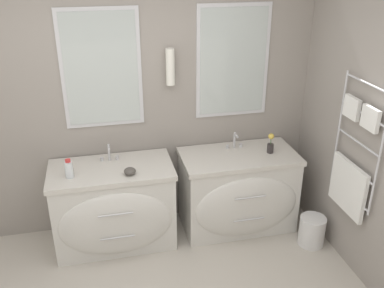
{
  "coord_description": "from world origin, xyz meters",
  "views": [
    {
      "loc": [
        -0.25,
        -2.14,
        2.61
      ],
      "look_at": [
        0.52,
        1.19,
        1.05
      ],
      "focal_mm": 40.0,
      "sensor_mm": 36.0,
      "label": 1
    }
  ],
  "objects_px": {
    "waste_bin": "(312,230)",
    "flower_vase": "(271,144)",
    "vanity_right": "(239,192)",
    "toiletry_bottle": "(69,169)",
    "amenity_bowl": "(130,171)",
    "vanity_left": "(114,207)"
  },
  "relations": [
    {
      "from": "waste_bin",
      "to": "flower_vase",
      "type": "bearing_deg",
      "value": 122.91
    },
    {
      "from": "vanity_right",
      "to": "toiletry_bottle",
      "type": "relative_size",
      "value": 6.49
    },
    {
      "from": "flower_vase",
      "to": "waste_bin",
      "type": "distance_m",
      "value": 0.91
    },
    {
      "from": "waste_bin",
      "to": "vanity_right",
      "type": "bearing_deg",
      "value": 143.47
    },
    {
      "from": "toiletry_bottle",
      "to": "waste_bin",
      "type": "bearing_deg",
      "value": -9.96
    },
    {
      "from": "vanity_right",
      "to": "waste_bin",
      "type": "xyz_separation_m",
      "value": [
        0.6,
        -0.44,
        -0.25
      ]
    },
    {
      "from": "flower_vase",
      "to": "waste_bin",
      "type": "relative_size",
      "value": 0.68
    },
    {
      "from": "flower_vase",
      "to": "waste_bin",
      "type": "xyz_separation_m",
      "value": [
        0.29,
        -0.46,
        -0.74
      ]
    },
    {
      "from": "toiletry_bottle",
      "to": "amenity_bowl",
      "type": "relative_size",
      "value": 1.64
    },
    {
      "from": "toiletry_bottle",
      "to": "flower_vase",
      "type": "relative_size",
      "value": 0.86
    },
    {
      "from": "vanity_right",
      "to": "amenity_bowl",
      "type": "bearing_deg",
      "value": -173.21
    },
    {
      "from": "flower_vase",
      "to": "amenity_bowl",
      "type": "bearing_deg",
      "value": -174.26
    },
    {
      "from": "flower_vase",
      "to": "waste_bin",
      "type": "height_order",
      "value": "flower_vase"
    },
    {
      "from": "amenity_bowl",
      "to": "waste_bin",
      "type": "relative_size",
      "value": 0.36
    },
    {
      "from": "vanity_left",
      "to": "toiletry_bottle",
      "type": "bearing_deg",
      "value": -170.24
    },
    {
      "from": "toiletry_bottle",
      "to": "flower_vase",
      "type": "distance_m",
      "value": 1.89
    },
    {
      "from": "vanity_right",
      "to": "toiletry_bottle",
      "type": "bearing_deg",
      "value": -177.79
    },
    {
      "from": "vanity_left",
      "to": "toiletry_bottle",
      "type": "relative_size",
      "value": 6.49
    },
    {
      "from": "vanity_right",
      "to": "waste_bin",
      "type": "height_order",
      "value": "vanity_right"
    },
    {
      "from": "waste_bin",
      "to": "amenity_bowl",
      "type": "bearing_deg",
      "value": 169.24
    },
    {
      "from": "vanity_left",
      "to": "amenity_bowl",
      "type": "distance_m",
      "value": 0.47
    },
    {
      "from": "vanity_left",
      "to": "vanity_right",
      "type": "height_order",
      "value": "same"
    }
  ]
}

